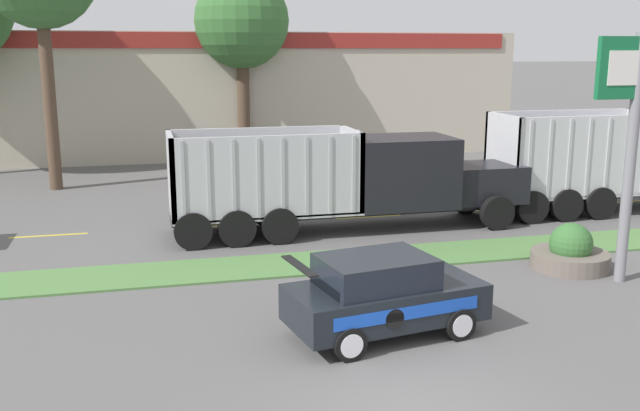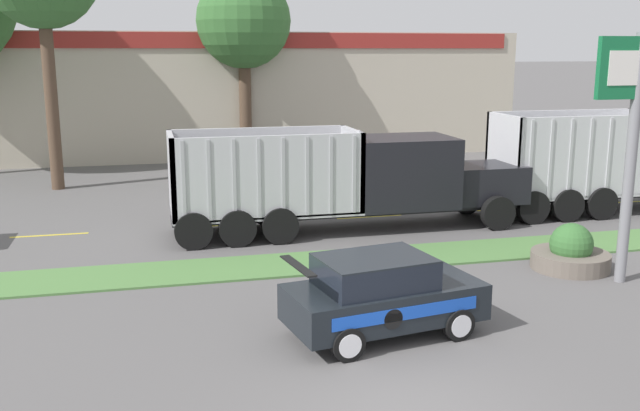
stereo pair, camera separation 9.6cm
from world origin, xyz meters
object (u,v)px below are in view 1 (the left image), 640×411
object	(u,v)px
dump_truck_trail	(376,181)
rally_car	(383,294)
store_sign_post	(635,111)
stone_planter	(570,253)

from	to	relation	value
dump_truck_trail	rally_car	world-z (taller)	dump_truck_trail
rally_car	store_sign_post	xyz separation A→B (m)	(7.12, 1.88, 3.48)
dump_truck_trail	stone_planter	size ratio (longest dim) A/B	5.66
store_sign_post	stone_planter	distance (m)	4.19
store_sign_post	stone_planter	bearing A→B (deg)	116.50
stone_planter	dump_truck_trail	bearing A→B (deg)	123.81
dump_truck_trail	rally_car	xyz separation A→B (m)	(-2.75, -8.74, -0.71)
dump_truck_trail	store_sign_post	distance (m)	8.59
dump_truck_trail	rally_car	bearing A→B (deg)	-107.45
store_sign_post	rally_car	bearing A→B (deg)	-165.19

